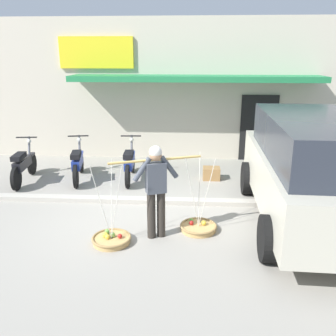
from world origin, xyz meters
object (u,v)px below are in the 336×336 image
at_px(fruit_basket_left_side, 111,239).
at_px(parked_truck, 311,168).
at_px(motorcycle_nearest_shop, 23,165).
at_px(wooden_crate, 211,173).
at_px(fruit_vendor, 156,186).
at_px(motorcycle_second_in_row, 78,163).
at_px(fruit_basket_right_side, 198,227).
at_px(motorcycle_third_in_row, 130,163).

relative_size(fruit_basket_left_side, parked_truck, 0.30).
bearing_deg(motorcycle_nearest_shop, wooden_crate, 6.06).
height_order(fruit_vendor, motorcycle_second_in_row, fruit_vendor).
relative_size(fruit_vendor, motorcycle_nearest_shop, 0.93).
bearing_deg(fruit_basket_left_side, wooden_crate, 61.21).
bearing_deg(fruit_basket_right_side, fruit_basket_left_side, -159.91).
bearing_deg(wooden_crate, motorcycle_third_in_row, -175.31).
relative_size(fruit_basket_left_side, motorcycle_nearest_shop, 0.80).
bearing_deg(fruit_vendor, motorcycle_nearest_shop, 143.54).
bearing_deg(fruit_vendor, wooden_crate, 70.26).
bearing_deg(motorcycle_second_in_row, motorcycle_third_in_row, 3.56).
xyz_separation_m(fruit_vendor, motorcycle_nearest_shop, (-3.67, 2.71, -0.52)).
height_order(fruit_basket_right_side, wooden_crate, fruit_basket_right_side).
bearing_deg(fruit_basket_right_side, parked_truck, 11.88).
height_order(fruit_vendor, fruit_basket_left_side, fruit_vendor).
distance_m(fruit_vendor, motorcycle_second_in_row, 3.80).
bearing_deg(parked_truck, motorcycle_second_in_row, 156.56).
bearing_deg(fruit_basket_left_side, fruit_basket_right_side, 20.09).
bearing_deg(motorcycle_second_in_row, motorcycle_nearest_shop, -169.32).
relative_size(fruit_vendor, fruit_basket_left_side, 1.17).
height_order(fruit_basket_left_side, parked_truck, parked_truck).
relative_size(motorcycle_third_in_row, wooden_crate, 4.14).
bearing_deg(wooden_crate, motorcycle_nearest_shop, -173.94).
relative_size(fruit_vendor, motorcycle_second_in_row, 0.94).
relative_size(fruit_basket_right_side, motorcycle_third_in_row, 0.80).
xyz_separation_m(fruit_vendor, wooden_crate, (1.16, 3.22, -0.82)).
bearing_deg(parked_truck, motorcycle_third_in_row, 148.67).
bearing_deg(motorcycle_second_in_row, fruit_basket_left_side, -64.33).
bearing_deg(motorcycle_third_in_row, fruit_basket_right_side, -57.85).
xyz_separation_m(fruit_basket_right_side, motorcycle_third_in_row, (-1.74, 2.76, 0.38)).
bearing_deg(fruit_basket_left_side, motorcycle_third_in_row, 93.58).
bearing_deg(motorcycle_nearest_shop, fruit_basket_left_side, -45.85).
bearing_deg(wooden_crate, fruit_basket_left_side, -118.79).
distance_m(motorcycle_second_in_row, motorcycle_third_in_row, 1.35).
relative_size(fruit_basket_left_side, fruit_basket_right_side, 1.00).
distance_m(fruit_basket_right_side, parked_truck, 2.38).
height_order(motorcycle_third_in_row, parked_truck, parked_truck).
xyz_separation_m(fruit_basket_left_side, parked_truck, (3.61, 1.00, 1.06)).
xyz_separation_m(fruit_basket_right_side, parked_truck, (2.08, 0.44, 1.06)).
bearing_deg(motorcycle_third_in_row, motorcycle_second_in_row, -176.44).
relative_size(fruit_basket_left_side, motorcycle_third_in_row, 0.80).
distance_m(motorcycle_nearest_shop, wooden_crate, 4.86).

